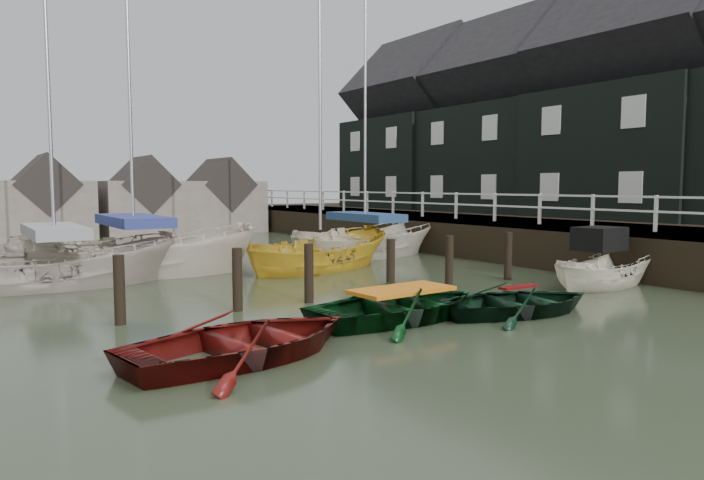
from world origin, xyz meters
TOP-DOWN VIEW (x-y plane):
  - ground at (0.00, 0.00)m, footprint 120.00×120.00m
  - pier at (9.48, 10.00)m, footprint 3.04×32.00m
  - land_strip at (15.00, 10.00)m, footprint 14.00×38.00m
  - quay_houses at (14.99, 8.66)m, footprint 6.52×28.14m
  - mooring_pilings at (-1.11, 3.00)m, footprint 13.72×0.22m
  - far_sheds at (0.83, 26.00)m, footprint 14.00×4.08m
  - rowboat_red at (-4.36, -0.63)m, footprint 4.58×3.62m
  - rowboat_green at (-0.50, 0.33)m, footprint 4.37×3.25m
  - rowboat_dkgreen at (2.00, -0.56)m, footprint 4.17×3.31m
  - motorboat at (6.80, 0.70)m, footprint 4.10×1.80m
  - sailboat_a at (-5.85, 8.87)m, footprint 6.76×2.92m
  - sailboat_b at (-3.47, 10.00)m, footprint 7.88×5.23m
  - sailboat_c at (2.10, 8.12)m, footprint 6.51×3.93m
  - sailboat_d at (5.35, 10.25)m, footprint 6.86×2.95m

SIDE VIEW (x-z plane):
  - ground at x=0.00m, z-range 0.00..0.00m
  - land_strip at x=15.00m, z-range -0.75..0.75m
  - rowboat_red at x=-4.36m, z-range -0.43..0.43m
  - rowboat_green at x=-0.50m, z-range -0.43..0.43m
  - rowboat_dkgreen at x=2.00m, z-range -0.39..0.39m
  - sailboat_c at x=2.10m, z-range -5.66..5.69m
  - sailboat_b at x=-3.47m, z-range -5.53..5.65m
  - sailboat_a at x=-5.85m, z-range -5.27..5.39m
  - sailboat_d at x=5.35m, z-range -6.20..6.33m
  - motorboat at x=6.80m, z-range -1.09..1.30m
  - mooring_pilings at x=-1.11m, z-range -0.40..1.40m
  - pier at x=9.48m, z-range -0.64..2.06m
  - far_sheds at x=0.83m, z-range -0.34..4.06m
  - quay_houses at x=14.99m, z-range 0.68..10.68m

